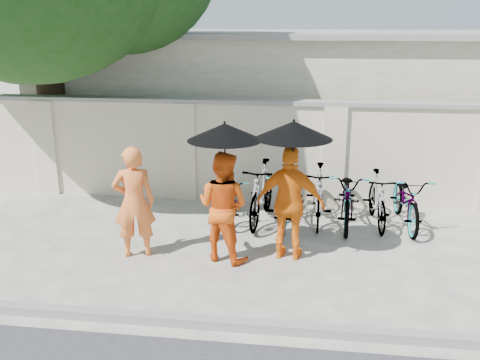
# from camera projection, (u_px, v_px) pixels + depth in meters

# --- Properties ---
(ground) EXTENTS (80.00, 80.00, 0.00)m
(ground) POSITION_uv_depth(u_px,v_px,m) (205.00, 265.00, 8.16)
(ground) COLOR beige
(kerb) EXTENTS (40.00, 0.16, 0.12)m
(kerb) POSITION_uv_depth(u_px,v_px,m) (178.00, 320.00, 6.53)
(kerb) COLOR gray
(kerb) RESTS_ON ground
(compound_wall) EXTENTS (20.00, 0.30, 2.00)m
(compound_wall) POSITION_uv_depth(u_px,v_px,m) (283.00, 154.00, 10.79)
(compound_wall) COLOR beige
(compound_wall) RESTS_ON ground
(building_behind) EXTENTS (14.00, 6.00, 3.20)m
(building_behind) POSITION_uv_depth(u_px,v_px,m) (330.00, 99.00, 14.10)
(building_behind) COLOR beige
(building_behind) RESTS_ON ground
(monk_left) EXTENTS (0.74, 0.60, 1.77)m
(monk_left) POSITION_uv_depth(u_px,v_px,m) (134.00, 202.00, 8.26)
(monk_left) COLOR orange
(monk_left) RESTS_ON ground
(monk_center) EXTENTS (1.02, 0.91, 1.72)m
(monk_center) POSITION_uv_depth(u_px,v_px,m) (223.00, 206.00, 8.14)
(monk_center) COLOR #E35410
(monk_center) RESTS_ON ground
(parasol_center) EXTENTS (1.10, 1.10, 1.18)m
(parasol_center) POSITION_uv_depth(u_px,v_px,m) (225.00, 132.00, 7.72)
(parasol_center) COLOR black
(parasol_center) RESTS_ON ground
(monk_right) EXTENTS (1.10, 0.60, 1.79)m
(monk_right) POSITION_uv_depth(u_px,v_px,m) (290.00, 204.00, 8.17)
(monk_right) COLOR orange
(monk_right) RESTS_ON ground
(parasol_right) EXTENTS (1.15, 1.15, 1.17)m
(parasol_right) POSITION_uv_depth(u_px,v_px,m) (294.00, 130.00, 7.76)
(parasol_right) COLOR black
(parasol_right) RESTS_ON ground
(bike_0) EXTENTS (0.74, 1.68, 0.85)m
(bike_0) POSITION_uv_depth(u_px,v_px,m) (234.00, 197.00, 9.93)
(bike_0) COLOR #A7A6AB
(bike_0) RESTS_ON ground
(bike_1) EXTENTS (0.75, 1.92, 1.12)m
(bike_1) POSITION_uv_depth(u_px,v_px,m) (262.00, 193.00, 9.75)
(bike_1) COLOR #A7A6AB
(bike_1) RESTS_ON ground
(bike_2) EXTENTS (0.90, 2.01, 1.02)m
(bike_2) POSITION_uv_depth(u_px,v_px,m) (290.00, 197.00, 9.68)
(bike_2) COLOR #A7A6AB
(bike_2) RESTS_ON ground
(bike_3) EXTENTS (0.54, 1.77, 1.06)m
(bike_3) POSITION_uv_depth(u_px,v_px,m) (319.00, 195.00, 9.75)
(bike_3) COLOR #A7A6AB
(bike_3) RESTS_ON ground
(bike_4) EXTENTS (0.79, 2.01, 1.04)m
(bike_4) POSITION_uv_depth(u_px,v_px,m) (348.00, 197.00, 9.66)
(bike_4) COLOR #A7A6AB
(bike_4) RESTS_ON ground
(bike_5) EXTENTS (0.56, 1.66, 0.98)m
(bike_5) POSITION_uv_depth(u_px,v_px,m) (377.00, 200.00, 9.61)
(bike_5) COLOR #A7A6AB
(bike_5) RESTS_ON ground
(bike_6) EXTENTS (0.77, 1.91, 0.98)m
(bike_6) POSITION_uv_depth(u_px,v_px,m) (407.00, 200.00, 9.59)
(bike_6) COLOR #A7A6AB
(bike_6) RESTS_ON ground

